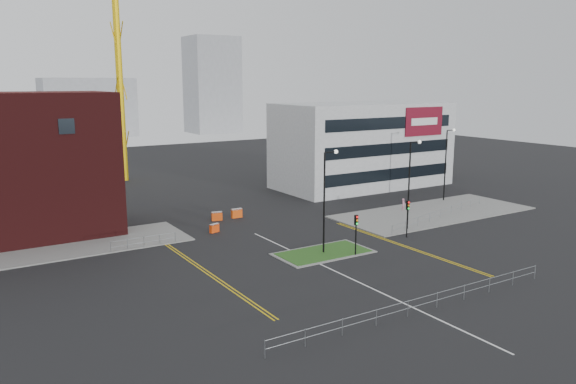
% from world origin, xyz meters
% --- Properties ---
extents(ground, '(200.00, 200.00, 0.00)m').
position_xyz_m(ground, '(0.00, 0.00, 0.00)').
color(ground, black).
rests_on(ground, ground).
extents(pavement_left, '(28.00, 8.00, 0.12)m').
position_xyz_m(pavement_left, '(-20.00, 22.00, 0.06)').
color(pavement_left, slate).
rests_on(pavement_left, ground).
extents(pavement_right, '(24.00, 10.00, 0.12)m').
position_xyz_m(pavement_right, '(22.00, 14.00, 0.06)').
color(pavement_right, slate).
rests_on(pavement_right, ground).
extents(island_kerb, '(8.60, 4.60, 0.08)m').
position_xyz_m(island_kerb, '(2.00, 8.00, 0.04)').
color(island_kerb, slate).
rests_on(island_kerb, ground).
extents(grass_island, '(8.00, 4.00, 0.12)m').
position_xyz_m(grass_island, '(2.00, 8.00, 0.06)').
color(grass_island, '#22541C').
rests_on(grass_island, ground).
extents(office_block, '(25.00, 12.20, 12.00)m').
position_xyz_m(office_block, '(26.01, 31.97, 6.00)').
color(office_block, '#B0B3B5').
rests_on(office_block, ground).
extents(tower_crane, '(52.23, 11.02, 38.86)m').
position_xyz_m(tower_crane, '(3.64, 56.09, 26.79)').
color(tower_crane, yellow).
rests_on(tower_crane, ground).
extents(streetlamp_island, '(1.46, 0.36, 9.18)m').
position_xyz_m(streetlamp_island, '(2.22, 8.00, 5.41)').
color(streetlamp_island, black).
rests_on(streetlamp_island, ground).
extents(streetlamp_right_near, '(1.46, 0.36, 9.18)m').
position_xyz_m(streetlamp_right_near, '(14.22, 10.00, 5.41)').
color(streetlamp_right_near, black).
rests_on(streetlamp_right_near, ground).
extents(streetlamp_right_far, '(1.46, 0.36, 9.18)m').
position_xyz_m(streetlamp_right_far, '(28.22, 18.00, 5.41)').
color(streetlamp_right_far, black).
rests_on(streetlamp_right_far, ground).
extents(traffic_light_island, '(0.28, 0.33, 3.65)m').
position_xyz_m(traffic_light_island, '(4.00, 5.98, 2.57)').
color(traffic_light_island, black).
rests_on(traffic_light_island, ground).
extents(traffic_light_right, '(0.28, 0.33, 3.65)m').
position_xyz_m(traffic_light_right, '(12.00, 7.98, 2.57)').
color(traffic_light_right, black).
rests_on(traffic_light_right, ground).
extents(railing_front, '(24.05, 0.05, 1.10)m').
position_xyz_m(railing_front, '(0.00, -6.00, 0.78)').
color(railing_front, gray).
rests_on(railing_front, ground).
extents(railing_left, '(6.05, 0.05, 1.10)m').
position_xyz_m(railing_left, '(-11.00, 18.00, 0.74)').
color(railing_left, gray).
rests_on(railing_left, ground).
extents(railing_right, '(19.05, 5.05, 1.10)m').
position_xyz_m(railing_right, '(20.50, 11.50, 0.78)').
color(railing_right, gray).
rests_on(railing_right, ground).
extents(centre_line, '(0.15, 30.00, 0.01)m').
position_xyz_m(centre_line, '(0.00, 2.00, 0.01)').
color(centre_line, silver).
rests_on(centre_line, ground).
extents(yellow_left_a, '(0.12, 24.00, 0.01)m').
position_xyz_m(yellow_left_a, '(-9.00, 10.00, 0.01)').
color(yellow_left_a, gold).
rests_on(yellow_left_a, ground).
extents(yellow_left_b, '(0.12, 24.00, 0.01)m').
position_xyz_m(yellow_left_b, '(-8.70, 10.00, 0.01)').
color(yellow_left_b, gold).
rests_on(yellow_left_b, ground).
extents(yellow_right_a, '(0.12, 20.00, 0.01)m').
position_xyz_m(yellow_right_a, '(9.50, 6.00, 0.01)').
color(yellow_right_a, gold).
rests_on(yellow_right_a, ground).
extents(yellow_right_b, '(0.12, 20.00, 0.01)m').
position_xyz_m(yellow_right_b, '(9.80, 6.00, 0.01)').
color(yellow_right_b, gold).
rests_on(yellow_right_b, ground).
extents(skyline_b, '(24.00, 12.00, 16.00)m').
position_xyz_m(skyline_b, '(10.00, 130.00, 8.00)').
color(skyline_b, gray).
rests_on(skyline_b, ground).
extents(skyline_c, '(14.00, 12.00, 28.00)m').
position_xyz_m(skyline_c, '(45.00, 125.00, 14.00)').
color(skyline_c, gray).
rests_on(skyline_c, ground).
extents(skyline_d, '(30.00, 12.00, 12.00)m').
position_xyz_m(skyline_d, '(-8.00, 140.00, 6.00)').
color(skyline_d, gray).
rests_on(skyline_d, ground).
extents(pedestrian, '(0.66, 0.57, 1.53)m').
position_xyz_m(pedestrian, '(19.58, 16.45, 0.76)').
color(pedestrian, '#CC849B').
rests_on(pedestrian, ground).
extents(barrier_left, '(1.11, 0.66, 0.89)m').
position_xyz_m(barrier_left, '(-3.23, 19.61, 0.48)').
color(barrier_left, '#FF460E').
rests_on(barrier_left, ground).
extents(barrier_mid, '(1.23, 0.43, 1.03)m').
position_xyz_m(barrier_mid, '(1.52, 24.00, 0.56)').
color(barrier_mid, '#F94F0D').
rests_on(barrier_mid, ground).
extents(barrier_right, '(1.22, 0.62, 0.98)m').
position_xyz_m(barrier_right, '(-0.91, 24.00, 0.53)').
color(barrier_right, '#E8480C').
rests_on(barrier_right, ground).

